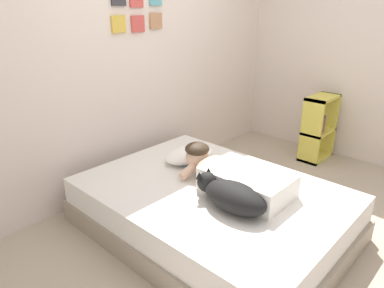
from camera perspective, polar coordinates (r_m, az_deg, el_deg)
name	(u,v)px	position (r m, az deg, el deg)	size (l,w,h in m)	color
ground_plane	(257,229)	(3.01, 10.48, -13.30)	(11.96, 11.96, 0.00)	tan
back_wall	(136,56)	(3.48, -9.03, 13.87)	(3.98, 0.12, 2.50)	silver
side_wall_right	(351,48)	(4.45, 24.27, 13.92)	(0.10, 5.80, 2.50)	beige
bed	(211,209)	(2.86, 3.13, -10.42)	(1.47, 2.02, 0.38)	gray
pillow	(190,154)	(3.21, -0.39, -1.61)	(0.52, 0.32, 0.11)	white
person_lying	(232,175)	(2.73, 6.48, -4.96)	(0.43, 0.92, 0.27)	white
dog	(231,195)	(2.45, 6.34, -8.23)	(0.26, 0.57, 0.21)	black
coffee_cup	(187,161)	(3.11, -0.82, -2.76)	(0.12, 0.09, 0.07)	teal
cell_phone	(220,183)	(2.81, 4.53, -6.31)	(0.07, 0.14, 0.01)	black
bookshelf	(318,128)	(4.32, 19.68, 2.48)	(0.45, 0.24, 0.75)	#D8CC4C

